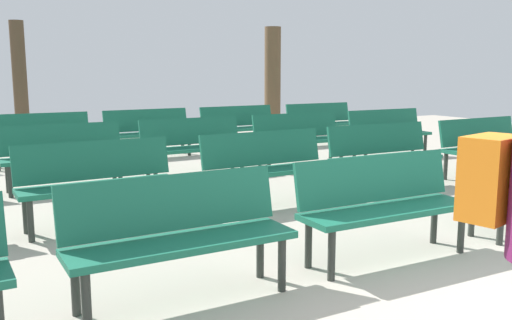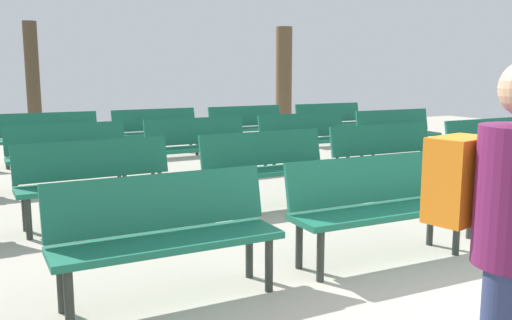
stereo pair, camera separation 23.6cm
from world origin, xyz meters
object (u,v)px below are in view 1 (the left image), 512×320
at_px(bench_r1_c1, 98,178).
at_px(bench_r1_c2, 267,164).
at_px(bench_r2_c3, 299,136).
at_px(tree_0, 273,80).
at_px(bench_r0_c2, 383,200).
at_px(bench_r3_c2, 149,130).
at_px(bench_r1_c4, 484,143).
at_px(bench_r1_c3, 383,152).
at_px(bench_r2_c2, 194,143).
at_px(bench_r0_c1, 179,230).
at_px(bench_r3_c1, 41,136).
at_px(tree_1, 20,83).
at_px(bench_r3_c4, 321,121).
at_px(bench_r3_c3, 240,125).
at_px(bench_r2_c1, 63,152).
at_px(bench_r2_c4, 388,130).

relative_size(bench_r1_c1, bench_r1_c2, 1.00).
height_order(bench_r2_c3, tree_0, tree_0).
height_order(bench_r0_c2, tree_0, tree_0).
height_order(bench_r1_c1, bench_r3_c2, same).
relative_size(bench_r1_c2, bench_r1_c4, 1.00).
distance_m(bench_r0_c2, bench_r1_c3, 2.87).
xyz_separation_m(bench_r0_c2, bench_r2_c2, (0.11, 4.24, 0.00)).
distance_m(bench_r0_c1, bench_r3_c2, 6.65).
xyz_separation_m(bench_r1_c3, bench_r3_c1, (-3.67, 4.29, 0.00)).
xyz_separation_m(bench_r3_c1, tree_1, (0.12, 3.15, 0.81)).
xyz_separation_m(bench_r3_c1, bench_r3_c4, (5.73, -0.13, 0.00)).
relative_size(bench_r0_c2, bench_r2_c2, 1.01).
height_order(bench_r1_c1, bench_r1_c2, same).
distance_m(bench_r3_c1, bench_r3_c3, 3.77).
height_order(bench_r2_c1, bench_r3_c1, same).
height_order(bench_r2_c4, bench_r3_c1, same).
xyz_separation_m(bench_r1_c4, bench_r2_c1, (-5.69, 2.24, 0.00)).
height_order(bench_r1_c3, bench_r3_c4, same).
height_order(bench_r0_c1, bench_r1_c4, same).
xyz_separation_m(bench_r1_c4, bench_r2_c4, (0.04, 2.10, 0.00)).
distance_m(bench_r1_c3, bench_r2_c2, 2.81).
distance_m(bench_r0_c2, bench_r3_c3, 6.67).
distance_m(bench_r1_c3, bench_r2_c4, 2.85).
xyz_separation_m(bench_r1_c1, bench_r1_c2, (1.96, -0.12, 0.00)).
relative_size(bench_r0_c2, tree_1, 0.61).
bearing_deg(bench_r3_c3, tree_0, 46.45).
height_order(bench_r2_c3, tree_1, tree_1).
xyz_separation_m(bench_r1_c3, bench_r1_c4, (1.95, -0.07, 0.00)).
height_order(bench_r0_c2, bench_r3_c2, same).
bearing_deg(bench_r2_c4, bench_r1_c3, -132.61).
bearing_deg(tree_1, bench_r3_c4, -30.36).
bearing_deg(bench_r3_c3, bench_r1_c4, -67.05).
distance_m(bench_r1_c1, bench_r1_c2, 1.97).
bearing_deg(bench_r2_c4, tree_1, 137.62).
distance_m(bench_r2_c1, tree_0, 7.57).
distance_m(bench_r1_c2, bench_r3_c1, 4.68).
bearing_deg(bench_r1_c1, bench_r3_c4, 34.82).
bearing_deg(bench_r1_c1, bench_r2_c3, 27.43).
distance_m(bench_r3_c1, bench_r3_c4, 5.73).
bearing_deg(bench_r2_c1, bench_r0_c2, -65.82).
height_order(bench_r1_c4, tree_0, tree_0).
distance_m(bench_r3_c2, tree_0, 4.82).
bearing_deg(bench_r3_c2, bench_r0_c1, -107.79).
distance_m(bench_r3_c3, tree_1, 4.91).
distance_m(bench_r2_c2, bench_r3_c1, 2.83).
bearing_deg(bench_r3_c1, bench_r0_c2, -72.56).
relative_size(bench_r1_c2, tree_1, 0.61).
bearing_deg(bench_r1_c1, bench_r1_c2, -3.31).
height_order(bench_r0_c1, tree_0, tree_0).
height_order(bench_r2_c2, bench_r2_c4, same).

